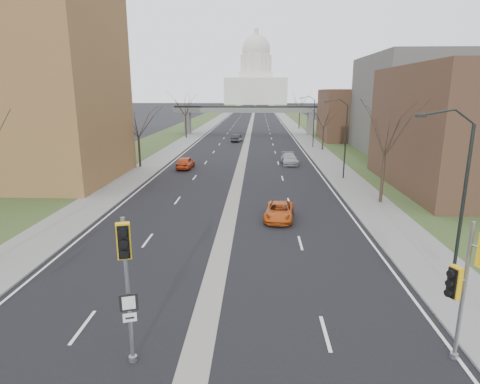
# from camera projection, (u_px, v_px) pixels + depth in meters

# --- Properties ---
(ground) EXTENTS (700.00, 700.00, 0.00)m
(ground) POSITION_uv_depth(u_px,v_px,m) (195.00, 363.00, 14.48)
(ground) COLOR black
(ground) RESTS_ON ground
(road_surface) EXTENTS (20.00, 600.00, 0.01)m
(road_surface) POSITION_uv_depth(u_px,v_px,m) (253.00, 116.00, 159.85)
(road_surface) COLOR black
(road_surface) RESTS_ON ground
(median_strip) EXTENTS (1.20, 600.00, 0.02)m
(median_strip) POSITION_uv_depth(u_px,v_px,m) (253.00, 116.00, 159.85)
(median_strip) COLOR gray
(median_strip) RESTS_ON ground
(sidewalk_right) EXTENTS (4.00, 600.00, 0.12)m
(sidewalk_right) POSITION_uv_depth(u_px,v_px,m) (283.00, 116.00, 159.31)
(sidewalk_right) COLOR gray
(sidewalk_right) RESTS_ON ground
(sidewalk_left) EXTENTS (4.00, 600.00, 0.12)m
(sidewalk_left) POSITION_uv_depth(u_px,v_px,m) (223.00, 116.00, 160.36)
(sidewalk_left) COLOR gray
(sidewalk_left) RESTS_ON ground
(grass_verge_right) EXTENTS (8.00, 600.00, 0.10)m
(grass_verge_right) POSITION_uv_depth(u_px,v_px,m) (298.00, 116.00, 159.06)
(grass_verge_right) COLOR #32441F
(grass_verge_right) RESTS_ON ground
(grass_verge_left) EXTENTS (8.00, 600.00, 0.10)m
(grass_verge_left) POSITION_uv_depth(u_px,v_px,m) (208.00, 116.00, 160.62)
(grass_verge_left) COLOR #32441F
(grass_verge_left) RESTS_ON ground
(commercial_block_mid) EXTENTS (18.00, 22.00, 15.00)m
(commercial_block_mid) POSITION_uv_depth(u_px,v_px,m) (425.00, 105.00, 61.84)
(commercial_block_mid) COLOR #585650
(commercial_block_mid) RESTS_ON ground
(commercial_block_far) EXTENTS (14.00, 14.00, 10.00)m
(commercial_block_far) POSITION_uv_depth(u_px,v_px,m) (357.00, 115.00, 80.15)
(commercial_block_far) COLOR brown
(commercial_block_far) RESTS_ON ground
(pedestrian_bridge) EXTENTS (34.00, 3.00, 6.45)m
(pedestrian_bridge) POSITION_uv_depth(u_px,v_px,m) (249.00, 113.00, 90.84)
(pedestrian_bridge) COLOR slate
(pedestrian_bridge) RESTS_ON ground
(capitol) EXTENTS (48.00, 42.00, 55.75)m
(capitol) POSITION_uv_depth(u_px,v_px,m) (256.00, 80.00, 320.09)
(capitol) COLOR silver
(capitol) RESTS_ON ground
(streetlight_near) EXTENTS (2.61, 0.20, 8.70)m
(streetlight_near) POSITION_uv_depth(u_px,v_px,m) (452.00, 150.00, 18.13)
(streetlight_near) COLOR black
(streetlight_near) RESTS_ON sidewalk_right
(streetlight_mid) EXTENTS (2.61, 0.20, 8.70)m
(streetlight_mid) POSITION_uv_depth(u_px,v_px,m) (340.00, 116.00, 43.33)
(streetlight_mid) COLOR black
(streetlight_mid) RESTS_ON sidewalk_right
(streetlight_far) EXTENTS (2.61, 0.20, 8.70)m
(streetlight_far) POSITION_uv_depth(u_px,v_px,m) (310.00, 107.00, 68.53)
(streetlight_far) COLOR black
(streetlight_far) RESTS_ON sidewalk_right
(tree_left_b) EXTENTS (6.75, 6.75, 8.81)m
(tree_left_b) POSITION_uv_depth(u_px,v_px,m) (137.00, 119.00, 50.36)
(tree_left_b) COLOR #382B21
(tree_left_b) RESTS_ON sidewalk_left
(tree_left_c) EXTENTS (7.65, 7.65, 9.99)m
(tree_left_c) POSITION_uv_depth(u_px,v_px,m) (185.00, 104.00, 83.11)
(tree_left_c) COLOR #382B21
(tree_left_c) RESTS_ON sidewalk_left
(tree_right_a) EXTENTS (7.20, 7.20, 9.40)m
(tree_right_a) POSITION_uv_depth(u_px,v_px,m) (387.00, 127.00, 33.63)
(tree_right_a) COLOR #382B21
(tree_right_a) RESTS_ON sidewalk_right
(tree_right_b) EXTENTS (6.30, 6.30, 8.22)m
(tree_right_b) POSITION_uv_depth(u_px,v_px,m) (324.00, 115.00, 65.81)
(tree_right_b) COLOR #382B21
(tree_right_b) RESTS_ON sidewalk_right
(tree_right_c) EXTENTS (7.65, 7.65, 9.99)m
(tree_right_c) POSITION_uv_depth(u_px,v_px,m) (300.00, 102.00, 104.27)
(tree_right_c) COLOR #382B21
(tree_right_c) RESTS_ON sidewalk_right
(signal_pole_median) EXTENTS (0.74, 0.92, 5.48)m
(signal_pole_median) POSITION_uv_depth(u_px,v_px,m) (126.00, 268.00, 13.35)
(signal_pole_median) COLOR gray
(signal_pole_median) RESTS_ON ground
(signal_pole_right) EXTENTS (1.22, 0.88, 5.27)m
(signal_pole_right) POSITION_uv_depth(u_px,v_px,m) (467.00, 275.00, 13.64)
(signal_pole_right) COLOR gray
(signal_pole_right) RESTS_ON ground
(car_left_near) EXTENTS (1.97, 4.60, 1.55)m
(car_left_near) POSITION_uv_depth(u_px,v_px,m) (185.00, 162.00, 51.02)
(car_left_near) COLOR #BB3A15
(car_left_near) RESTS_ON ground
(car_left_far) EXTENTS (2.10, 4.57, 1.45)m
(car_left_far) POSITION_uv_depth(u_px,v_px,m) (237.00, 138.00, 78.71)
(car_left_far) COLOR black
(car_left_far) RESTS_ON ground
(car_right_near) EXTENTS (2.63, 4.80, 1.28)m
(car_right_near) POSITION_uv_depth(u_px,v_px,m) (279.00, 211.00, 30.64)
(car_right_near) COLOR #BD4D14
(car_right_near) RESTS_ON ground
(car_right_mid) EXTENTS (2.23, 5.04, 1.44)m
(car_right_mid) POSITION_uv_depth(u_px,v_px,m) (289.00, 159.00, 54.04)
(car_right_mid) COLOR gray
(car_right_mid) RESTS_ON ground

